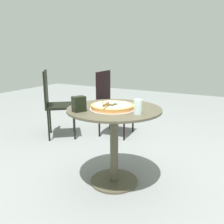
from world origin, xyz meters
TOP-DOWN VIEW (x-y plane):
  - ground_plane at (0.00, 0.00)m, footprint 10.00×10.00m
  - patio_table at (0.00, 0.00)m, footprint 0.80×0.80m
  - pizza_on_tray at (-0.00, -0.03)m, footprint 0.38×0.38m
  - pizza_server at (0.00, -0.11)m, footprint 0.10×0.22m
  - drinking_cup at (0.25, -0.09)m, footprint 0.06×0.06m
  - napkin_dispenser at (-0.19, -0.23)m, footprint 0.11×0.12m
  - patio_chair_near at (-0.66, 1.15)m, footprint 0.46×0.46m
  - patio_chair_far at (-1.27, 0.69)m, footprint 0.55×0.55m

SIDE VIEW (x-z plane):
  - ground_plane at x=0.00m, z-range 0.00..0.00m
  - patio_table at x=0.00m, z-range 0.15..0.84m
  - patio_chair_near at x=-0.66m, z-range 0.06..0.95m
  - patio_chair_far at x=-1.27m, z-range 0.06..0.97m
  - pizza_on_tray at x=0.00m, z-range 0.68..0.73m
  - drinking_cup at x=0.25m, z-range 0.69..0.80m
  - pizza_server at x=0.00m, z-range 0.74..0.76m
  - napkin_dispenser at x=-0.19m, z-range 0.69..0.81m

